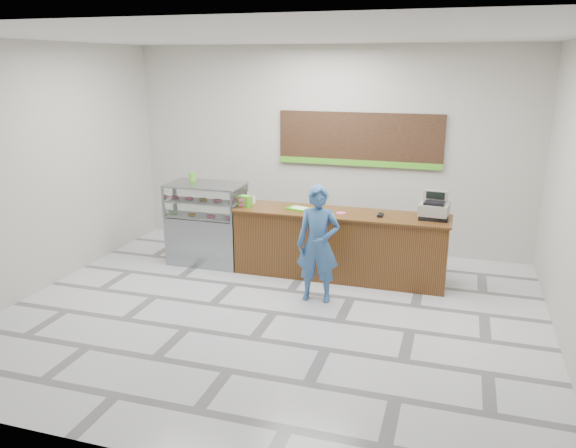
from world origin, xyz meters
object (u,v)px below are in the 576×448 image
(sales_counter, at_px, (340,245))
(cash_register, at_px, (434,208))
(customer, at_px, (318,244))
(serving_tray, at_px, (299,208))
(display_case, at_px, (207,223))

(sales_counter, height_order, cash_register, cash_register)
(sales_counter, distance_m, customer, 1.00)
(cash_register, bearing_deg, serving_tray, -171.88)
(cash_register, xyz_separation_m, serving_tray, (-2.02, -0.08, -0.14))
(display_case, height_order, serving_tray, display_case)
(sales_counter, height_order, customer, customer)
(display_case, xyz_separation_m, customer, (2.12, -0.95, 0.14))
(sales_counter, bearing_deg, display_case, -180.00)
(serving_tray, relative_size, customer, 0.24)
(sales_counter, bearing_deg, cash_register, 3.76)
(sales_counter, relative_size, serving_tray, 8.39)
(sales_counter, relative_size, cash_register, 7.00)
(sales_counter, xyz_separation_m, customer, (-0.10, -0.95, 0.30))
(sales_counter, relative_size, display_case, 2.45)
(sales_counter, bearing_deg, serving_tray, 179.08)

